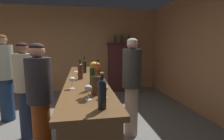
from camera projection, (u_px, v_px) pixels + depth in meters
The scene contains 20 objects.
wall_back at pixel (69, 50), 5.63m from camera, with size 5.95×0.12×2.72m, color #AE7E52.
bar_counter at pixel (86, 109), 2.74m from camera, with size 0.57×2.99×1.00m.
display_cabinet at pixel (121, 66), 5.70m from camera, with size 0.91×0.45×1.58m.
wine_bottle_rose at pixel (102, 92), 1.40m from camera, with size 0.07×0.07×0.30m.
wine_bottle_merlot at pixel (93, 77), 2.02m from camera, with size 0.07×0.07×0.33m.
wine_bottle_malbec at pixel (80, 70), 2.63m from camera, with size 0.08×0.08×0.30m.
wine_bottle_chardonnay at pixel (85, 66), 3.21m from camera, with size 0.07×0.07×0.33m.
wine_bottle_riesling at pixel (98, 71), 2.52m from camera, with size 0.07×0.07×0.31m.
wine_glass_front at pixel (72, 80), 2.05m from camera, with size 0.07×0.07×0.14m.
wine_glass_mid at pixel (88, 89), 1.63m from camera, with size 0.07×0.07×0.15m.
wine_glass_rear at pixel (104, 89), 1.69m from camera, with size 0.08×0.08×0.13m.
flower_arrangement at pixel (96, 78), 1.81m from camera, with size 0.11×0.13×0.34m.
cheese_plate at pixel (78, 72), 3.34m from camera, with size 0.15×0.15×0.01m, color white.
display_bottle_left at pixel (115, 38), 5.53m from camera, with size 0.07×0.07×0.32m.
display_bottle_midleft at pixel (122, 39), 5.57m from camera, with size 0.07×0.07×0.31m.
display_bottle_center at pixel (129, 39), 5.62m from camera, with size 0.07×0.07×0.29m.
patron_redhead at pixel (40, 96), 2.25m from camera, with size 0.33×0.33×1.55m.
patron_tall at pixel (5, 74), 3.37m from camera, with size 0.36×0.36×1.72m.
patron_by_cabinet at pixel (25, 87), 2.70m from camera, with size 0.30×0.30×1.56m.
bartender at pixel (132, 83), 2.82m from camera, with size 0.31×0.31×1.63m.
Camera 1 is at (0.38, -2.56, 1.52)m, focal length 27.54 mm.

